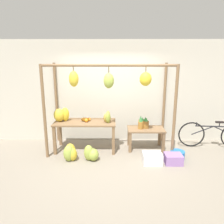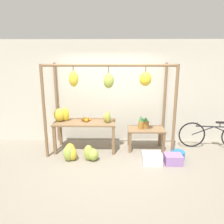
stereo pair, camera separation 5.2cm
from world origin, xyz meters
name	(u,v)px [view 1 (the left image)]	position (x,y,z in m)	size (l,w,h in m)	color
ground_plane	(109,164)	(0.00, 0.00, 0.00)	(20.00, 20.00, 0.00)	gray
shop_wall_back	(110,92)	(0.00, 1.53, 1.40)	(8.00, 0.08, 2.80)	beige
stall_awning	(111,91)	(0.04, 0.57, 1.58)	(3.07, 1.25, 2.20)	brown
display_table_main	(85,126)	(-0.63, 0.79, 0.64)	(1.54, 0.69, 0.76)	brown
display_table_side	(146,132)	(0.93, 0.86, 0.45)	(0.93, 0.56, 0.56)	brown
banana_pile_on_table	(61,115)	(-1.22, 0.82, 0.93)	(0.39, 0.26, 0.35)	yellow
orange_pile	(86,120)	(-0.61, 0.82, 0.80)	(0.24, 0.26, 0.10)	orange
pineapple_cluster	(143,123)	(0.86, 0.89, 0.68)	(0.28, 0.25, 0.31)	#A3702D
banana_pile_ground_left	(70,153)	(-0.92, 0.17, 0.18)	(0.39, 0.36, 0.39)	gold
banana_pile_ground_right	(91,154)	(-0.42, 0.17, 0.16)	(0.40, 0.36, 0.37)	#9EB247
fruit_crate_white	(152,158)	(0.97, 0.04, 0.12)	(0.43, 0.35, 0.24)	silver
blue_bucket	(177,155)	(1.61, 0.27, 0.10)	(0.33, 0.33, 0.19)	blue
parked_bicycle	(213,135)	(2.72, 0.96, 0.36)	(1.77, 0.20, 0.73)	black
papaya_pile	(107,118)	(-0.05, 0.73, 0.88)	(0.22, 0.28, 0.28)	#93A33D
fruit_crate_purple	(173,159)	(1.45, 0.03, 0.11)	(0.39, 0.32, 0.22)	#9970B7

